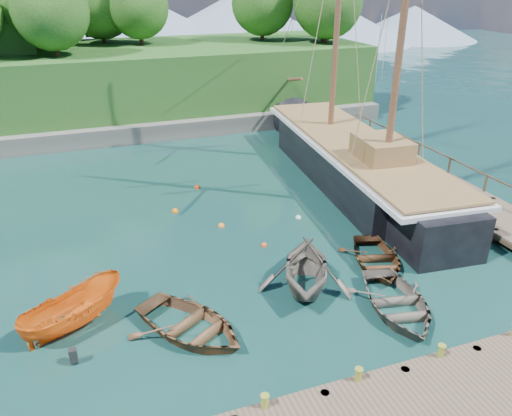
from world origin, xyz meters
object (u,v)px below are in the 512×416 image
Objects in this scene: motorboat_orange at (76,326)px; schooner at (353,165)px; rowboat_0 at (191,333)px; rowboat_3 at (396,311)px; cabin_boat_white at (434,237)px; rowboat_2 at (376,265)px; rowboat_1 at (305,288)px.

schooner is (16.54, 8.83, 1.10)m from motorboat_orange.
rowboat_0 is 1.00× the size of rowboat_3.
cabin_boat_white is (12.83, 2.94, 0.00)m from rowboat_0.
rowboat_2 is 12.59m from motorboat_orange.
rowboat_0 is 5.18m from rowboat_1.
rowboat_2 is at bearing 33.62° from rowboat_1.
rowboat_1 is at bearing 147.39° from rowboat_3.
rowboat_0 is at bearing -134.73° from schooner.
cabin_boat_white reaches higher than rowboat_0.
motorboat_orange is at bearing -158.80° from rowboat_1.
cabin_boat_white is at bearing 33.62° from rowboat_2.
rowboat_1 is 0.16× the size of schooner.
rowboat_2 is at bearing -170.37° from cabin_boat_white.
rowboat_0 is at bearing -152.34° from rowboat_2.
rowboat_2 is at bearing -22.57° from rowboat_0.
schooner is at bearing 6.40° from rowboat_0.
rowboat_1 reaches higher than cabin_boat_white.
rowboat_2 is at bearing 82.71° from rowboat_3.
rowboat_0 is at bearing -178.73° from rowboat_3.
rowboat_0 is 1.03× the size of rowboat_1.
cabin_boat_white is at bearing -20.64° from rowboat_0.
rowboat_3 is at bearing -107.30° from schooner.
rowboat_1 is 8.92m from motorboat_orange.
rowboat_1 is at bearing -155.06° from rowboat_2.
motorboat_orange reaches higher than rowboat_0.
rowboat_0 reaches higher than rowboat_2.
rowboat_3 is at bearing -18.88° from rowboat_1.
schooner reaches higher than rowboat_2.
cabin_boat_white is (16.68, 1.14, 0.00)m from motorboat_orange.
rowboat_1 is (5.05, 1.16, 0.00)m from rowboat_0.
cabin_boat_white is 7.77m from schooner.
rowboat_0 is 1.11× the size of motorboat_orange.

